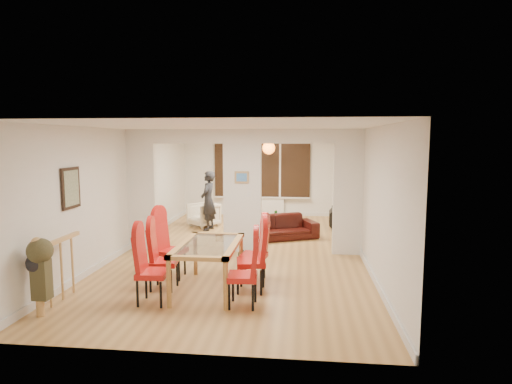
% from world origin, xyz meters
% --- Properties ---
extents(floor, '(5.00, 9.00, 0.01)m').
position_xyz_m(floor, '(0.00, 0.00, 0.00)').
color(floor, '#B68549').
rests_on(floor, ground).
extents(room_walls, '(5.00, 9.00, 2.60)m').
position_xyz_m(room_walls, '(0.00, 0.00, 1.30)').
color(room_walls, silver).
rests_on(room_walls, floor).
extents(divider_wall, '(5.00, 0.18, 2.60)m').
position_xyz_m(divider_wall, '(0.00, 0.00, 1.30)').
color(divider_wall, white).
rests_on(divider_wall, floor).
extents(bay_window_blinds, '(3.00, 0.08, 1.80)m').
position_xyz_m(bay_window_blinds, '(0.00, 4.44, 1.50)').
color(bay_window_blinds, black).
rests_on(bay_window_blinds, room_walls).
extents(radiator, '(1.40, 0.08, 0.50)m').
position_xyz_m(radiator, '(0.00, 4.40, 0.30)').
color(radiator, white).
rests_on(radiator, floor).
extents(pendant_light, '(0.36, 0.36, 0.36)m').
position_xyz_m(pendant_light, '(0.30, 3.30, 2.15)').
color(pendant_light, orange).
rests_on(pendant_light, room_walls).
extents(stair_newel, '(0.40, 1.20, 1.10)m').
position_xyz_m(stair_newel, '(-2.25, -3.20, 0.55)').
color(stair_newel, tan).
rests_on(stair_newel, floor).
extents(wall_poster, '(0.04, 0.52, 0.67)m').
position_xyz_m(wall_poster, '(-2.47, -2.40, 1.60)').
color(wall_poster, gray).
rests_on(wall_poster, room_walls).
extents(pillar_photo, '(0.30, 0.03, 0.25)m').
position_xyz_m(pillar_photo, '(0.00, -0.10, 1.60)').
color(pillar_photo, '#4C8CD8').
rests_on(pillar_photo, divider_wall).
extents(dining_table, '(0.91, 1.63, 0.76)m').
position_xyz_m(dining_table, '(-0.20, -2.47, 0.38)').
color(dining_table, '#B17E41').
rests_on(dining_table, floor).
extents(dining_chair_la, '(0.45, 0.45, 1.06)m').
position_xyz_m(dining_chair_la, '(-0.89, -3.09, 0.53)').
color(dining_chair_la, red).
rests_on(dining_chair_la, floor).
extents(dining_chair_lb, '(0.46, 0.46, 1.03)m').
position_xyz_m(dining_chair_lb, '(-0.92, -2.49, 0.52)').
color(dining_chair_lb, red).
rests_on(dining_chair_lb, floor).
extents(dining_chair_lc, '(0.54, 0.54, 1.10)m').
position_xyz_m(dining_chair_lc, '(-0.97, -1.91, 0.55)').
color(dining_chair_lc, red).
rests_on(dining_chair_lc, floor).
extents(dining_chair_ra, '(0.44, 0.44, 1.03)m').
position_xyz_m(dining_chair_ra, '(0.43, -3.06, 0.52)').
color(dining_chair_ra, red).
rests_on(dining_chair_ra, floor).
extents(dining_chair_rb, '(0.51, 0.51, 1.10)m').
position_xyz_m(dining_chair_rb, '(0.47, -2.43, 0.55)').
color(dining_chair_rb, red).
rests_on(dining_chair_rb, floor).
extents(dining_chair_rc, '(0.47, 0.47, 1.02)m').
position_xyz_m(dining_chair_rc, '(0.46, -1.93, 0.51)').
color(dining_chair_rc, red).
rests_on(dining_chair_rc, floor).
extents(sofa, '(2.09, 1.48, 0.57)m').
position_xyz_m(sofa, '(0.66, 1.22, 0.28)').
color(sofa, black).
rests_on(sofa, floor).
extents(armchair, '(0.98, 0.98, 0.64)m').
position_xyz_m(armchair, '(-1.44, 2.53, 0.32)').
color(armchair, beige).
rests_on(armchair, floor).
extents(person, '(0.62, 0.45, 1.57)m').
position_xyz_m(person, '(-1.20, 2.06, 0.78)').
color(person, black).
rests_on(person, floor).
extents(television, '(0.96, 0.17, 0.55)m').
position_xyz_m(television, '(2.00, 2.64, 0.27)').
color(television, black).
rests_on(television, floor).
extents(coffee_table, '(0.98, 0.55, 0.22)m').
position_xyz_m(coffee_table, '(0.54, 2.37, 0.11)').
color(coffee_table, '#331F11').
rests_on(coffee_table, floor).
extents(bottle, '(0.07, 0.07, 0.30)m').
position_xyz_m(bottle, '(0.57, 2.35, 0.37)').
color(bottle, '#143F19').
rests_on(bottle, coffee_table).
extents(bowl, '(0.23, 0.23, 0.06)m').
position_xyz_m(bowl, '(0.31, 2.38, 0.24)').
color(bowl, '#331F11').
rests_on(bowl, coffee_table).
extents(shoes, '(0.22, 0.24, 0.09)m').
position_xyz_m(shoes, '(0.09, -0.38, 0.05)').
color(shoes, black).
rests_on(shoes, floor).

